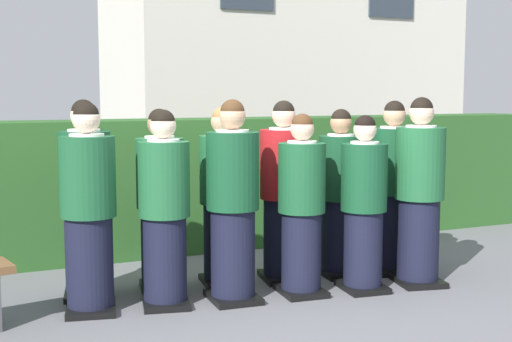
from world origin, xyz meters
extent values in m
plane|color=slate|center=(0.00, 0.00, 0.00)|extent=(60.00, 60.00, 0.00)
cylinder|color=black|center=(-1.45, 0.22, 0.38)|extent=(0.36, 0.36, 0.76)
cube|color=black|center=(-1.45, 0.22, 0.03)|extent=(0.48, 0.54, 0.05)
cylinder|color=#19512D|center=(-1.45, 0.22, 1.08)|extent=(0.43, 0.43, 0.63)
cylinder|color=white|center=(-1.45, 0.22, 1.39)|extent=(0.27, 0.27, 0.03)
cube|color=navy|center=(-1.40, 0.42, 1.20)|extent=(0.04, 0.02, 0.28)
sphere|color=beige|center=(-1.45, 0.22, 1.52)|extent=(0.22, 0.22, 0.22)
sphere|color=black|center=(-1.45, 0.22, 1.55)|extent=(0.20, 0.20, 0.20)
cylinder|color=black|center=(-0.86, 0.13, 0.37)|extent=(0.35, 0.35, 0.73)
cube|color=black|center=(-0.86, 0.13, 0.03)|extent=(0.46, 0.53, 0.05)
cylinder|color=#1E5B33|center=(-0.86, 0.13, 1.03)|extent=(0.41, 0.41, 0.60)
cylinder|color=white|center=(-0.86, 0.13, 1.34)|extent=(0.26, 0.26, 0.03)
cube|color=#236038|center=(-0.82, 0.32, 1.16)|extent=(0.04, 0.02, 0.27)
sphere|color=beige|center=(-0.86, 0.13, 1.46)|extent=(0.21, 0.21, 0.21)
sphere|color=black|center=(-0.86, 0.13, 1.50)|extent=(0.19, 0.19, 0.19)
cylinder|color=black|center=(-0.31, 0.03, 0.38)|extent=(0.37, 0.37, 0.77)
cube|color=black|center=(-0.31, 0.03, 0.03)|extent=(0.42, 0.50, 0.05)
cylinder|color=#144728|center=(-0.31, 0.03, 1.09)|extent=(0.43, 0.43, 0.64)
cylinder|color=white|center=(-0.31, 0.03, 1.41)|extent=(0.27, 0.27, 0.03)
cube|color=#236038|center=(-0.29, 0.24, 1.21)|extent=(0.04, 0.01, 0.28)
sphere|color=tan|center=(-0.31, 0.03, 1.53)|extent=(0.22, 0.22, 0.22)
sphere|color=#472D19|center=(-0.31, 0.03, 1.57)|extent=(0.20, 0.20, 0.20)
cube|color=white|center=(-0.29, 0.31, 0.99)|extent=(0.15, 0.02, 0.20)
cylinder|color=black|center=(0.30, -0.04, 0.36)|extent=(0.34, 0.34, 0.71)
cube|color=black|center=(0.30, -0.04, 0.03)|extent=(0.40, 0.48, 0.05)
cylinder|color=#19512D|center=(0.30, -0.04, 1.01)|extent=(0.40, 0.40, 0.59)
cylinder|color=white|center=(0.30, -0.04, 1.31)|extent=(0.25, 0.25, 0.03)
cube|color=navy|center=(0.32, 0.15, 1.12)|extent=(0.04, 0.02, 0.26)
sphere|color=beige|center=(0.30, -0.04, 1.42)|extent=(0.20, 0.20, 0.20)
sphere|color=#472D19|center=(0.30, -0.04, 1.46)|extent=(0.19, 0.19, 0.19)
cube|color=white|center=(0.32, 0.22, 0.92)|extent=(0.15, 0.02, 0.20)
cylinder|color=black|center=(0.85, -0.15, 0.35)|extent=(0.34, 0.34, 0.70)
cube|color=black|center=(0.85, -0.15, 0.03)|extent=(0.41, 0.48, 0.05)
cylinder|color=#144728|center=(0.85, -0.15, 1.00)|extent=(0.40, 0.40, 0.58)
cylinder|color=white|center=(0.85, -0.15, 1.29)|extent=(0.25, 0.25, 0.03)
cube|color=#236038|center=(0.87, 0.03, 1.11)|extent=(0.04, 0.02, 0.26)
sphere|color=beige|center=(0.85, -0.15, 1.41)|extent=(0.20, 0.20, 0.20)
sphere|color=black|center=(0.85, -0.15, 1.44)|extent=(0.18, 0.18, 0.18)
cube|color=white|center=(0.88, 0.10, 0.91)|extent=(0.15, 0.03, 0.20)
cylinder|color=black|center=(1.42, -0.18, 0.39)|extent=(0.37, 0.37, 0.78)
cube|color=black|center=(1.42, -0.18, 0.03)|extent=(0.49, 0.56, 0.05)
cylinder|color=#1E5B33|center=(1.42, -0.18, 1.10)|extent=(0.44, 0.44, 0.64)
cylinder|color=white|center=(1.42, -0.18, 1.42)|extent=(0.27, 0.27, 0.03)
cube|color=gold|center=(1.47, 0.02, 1.22)|extent=(0.04, 0.02, 0.28)
sphere|color=beige|center=(1.42, -0.18, 1.55)|extent=(0.22, 0.22, 0.22)
sphere|color=black|center=(1.42, -0.18, 1.58)|extent=(0.20, 0.20, 0.20)
cylinder|color=black|center=(-1.38, 0.67, 0.38)|extent=(0.37, 0.37, 0.77)
cube|color=black|center=(-1.38, 0.67, 0.03)|extent=(0.48, 0.55, 0.05)
cylinder|color=#144728|center=(-1.38, 0.67, 1.09)|extent=(0.43, 0.43, 0.63)
cylinder|color=white|center=(-1.38, 0.67, 1.41)|extent=(0.27, 0.27, 0.03)
cube|color=gold|center=(-1.34, 0.87, 1.21)|extent=(0.04, 0.02, 0.28)
sphere|color=beige|center=(-1.38, 0.67, 1.53)|extent=(0.22, 0.22, 0.22)
sphere|color=black|center=(-1.38, 0.67, 1.57)|extent=(0.20, 0.20, 0.20)
cylinder|color=black|center=(-0.76, 0.58, 0.37)|extent=(0.35, 0.35, 0.73)
cube|color=black|center=(-0.76, 0.58, 0.03)|extent=(0.45, 0.52, 0.05)
cylinder|color=#1E5B33|center=(-0.76, 0.58, 1.03)|extent=(0.41, 0.41, 0.60)
cylinder|color=white|center=(-0.76, 0.58, 1.34)|extent=(0.26, 0.26, 0.03)
cube|color=gold|center=(-0.72, 0.78, 1.15)|extent=(0.04, 0.02, 0.27)
sphere|color=tan|center=(-0.76, 0.58, 1.46)|extent=(0.21, 0.21, 0.21)
sphere|color=black|center=(-0.76, 0.58, 1.49)|extent=(0.19, 0.19, 0.19)
cylinder|color=black|center=(-0.19, 0.54, 0.37)|extent=(0.35, 0.35, 0.74)
cube|color=black|center=(-0.19, 0.54, 0.03)|extent=(0.43, 0.50, 0.05)
cylinder|color=#1E5B33|center=(-0.19, 0.54, 1.04)|extent=(0.42, 0.42, 0.61)
cylinder|color=white|center=(-0.19, 0.54, 1.35)|extent=(0.26, 0.26, 0.03)
cube|color=#236038|center=(-0.16, 0.74, 1.16)|extent=(0.04, 0.02, 0.27)
sphere|color=tan|center=(-0.19, 0.54, 1.47)|extent=(0.21, 0.21, 0.21)
sphere|color=olive|center=(-0.19, 0.54, 1.51)|extent=(0.19, 0.19, 0.19)
cube|color=white|center=(-0.15, 0.81, 0.95)|extent=(0.15, 0.03, 0.20)
cylinder|color=black|center=(0.37, 0.44, 0.38)|extent=(0.36, 0.36, 0.76)
cube|color=black|center=(0.37, 0.44, 0.03)|extent=(0.46, 0.54, 0.05)
cylinder|color=#AD191E|center=(0.37, 0.44, 1.08)|extent=(0.43, 0.43, 0.63)
cylinder|color=white|center=(0.37, 0.44, 1.40)|extent=(0.27, 0.27, 0.03)
cube|color=gold|center=(0.40, 0.64, 1.20)|extent=(0.04, 0.02, 0.28)
sphere|color=beige|center=(0.37, 0.44, 1.52)|extent=(0.22, 0.22, 0.22)
sphere|color=black|center=(0.37, 0.44, 1.56)|extent=(0.20, 0.20, 0.20)
cylinder|color=black|center=(0.93, 0.38, 0.36)|extent=(0.35, 0.35, 0.72)
cube|color=black|center=(0.93, 0.38, 0.03)|extent=(0.41, 0.49, 0.05)
cylinder|color=#144728|center=(0.93, 0.38, 1.02)|extent=(0.41, 0.41, 0.60)
cylinder|color=white|center=(0.93, 0.38, 1.33)|extent=(0.25, 0.25, 0.03)
cube|color=navy|center=(0.96, 0.57, 1.14)|extent=(0.04, 0.02, 0.26)
sphere|color=tan|center=(0.93, 0.38, 1.44)|extent=(0.20, 0.20, 0.20)
sphere|color=black|center=(0.93, 0.38, 1.48)|extent=(0.19, 0.19, 0.19)
cylinder|color=black|center=(1.46, 0.28, 0.38)|extent=(0.36, 0.36, 0.76)
cube|color=black|center=(1.46, 0.28, 0.03)|extent=(0.46, 0.53, 0.05)
cylinder|color=#144728|center=(1.46, 0.28, 1.07)|extent=(0.43, 0.43, 0.63)
cylinder|color=white|center=(1.46, 0.28, 1.39)|extent=(0.27, 0.27, 0.03)
cube|color=#236038|center=(1.50, 0.48, 1.20)|extent=(0.04, 0.02, 0.28)
sphere|color=tan|center=(1.46, 0.28, 1.51)|extent=(0.21, 0.21, 0.21)
sphere|color=black|center=(1.46, 0.28, 1.55)|extent=(0.20, 0.20, 0.20)
cube|color=#285623|center=(0.00, 2.04, 0.72)|extent=(9.28, 0.70, 1.44)
cube|color=beige|center=(3.36, 6.58, 2.87)|extent=(6.01, 3.16, 5.75)
camera|label=1|loc=(-2.50, -5.25, 1.72)|focal=49.31mm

